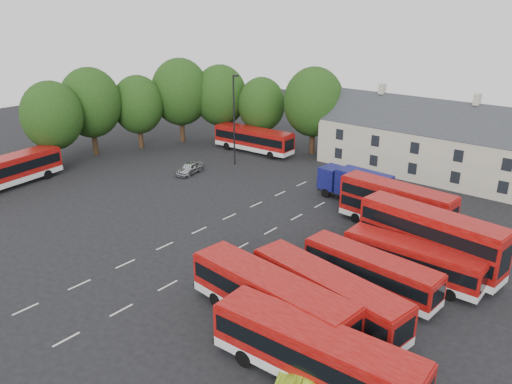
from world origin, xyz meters
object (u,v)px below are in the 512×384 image
at_px(bus_west, 8,169).
at_px(lamppost, 234,118).
at_px(bus_row_a, 315,352).
at_px(box_truck, 355,184).
at_px(bus_dd_south, 430,236).
at_px(silver_car, 190,168).

xyz_separation_m(bus_west, lamppost, (13.57, 21.94, 3.91)).
distance_m(bus_row_a, box_truck, 27.06).
height_order(bus_dd_south, box_truck, bus_dd_south).
xyz_separation_m(bus_dd_south, bus_west, (-42.43, -11.98, -0.55)).
relative_size(silver_car, lamppost, 0.37).
relative_size(bus_row_a, silver_car, 2.91).
xyz_separation_m(bus_row_a, silver_car, (-30.81, 19.91, -1.30)).
xyz_separation_m(bus_row_a, lamppost, (-29.13, 26.08, 3.95)).
distance_m(bus_west, box_truck, 37.45).
height_order(bus_dd_south, silver_car, bus_dd_south).
distance_m(bus_row_a, lamppost, 39.30).
relative_size(box_truck, lamppost, 0.70).
bearing_deg(box_truck, lamppost, 179.30).
height_order(bus_dd_south, bus_west, bus_dd_south).
bearing_deg(silver_car, lamppost, 63.26).
bearing_deg(bus_row_a, lamppost, 135.20).
bearing_deg(lamppost, bus_dd_south, -19.04).
xyz_separation_m(bus_dd_south, box_truck, (-11.05, 8.46, -0.71)).
bearing_deg(lamppost, bus_west, -121.73).
distance_m(silver_car, lamppost, 8.27).
bearing_deg(bus_row_a, bus_west, 171.51).
xyz_separation_m(bus_row_a, box_truck, (-11.32, 24.57, -0.12)).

